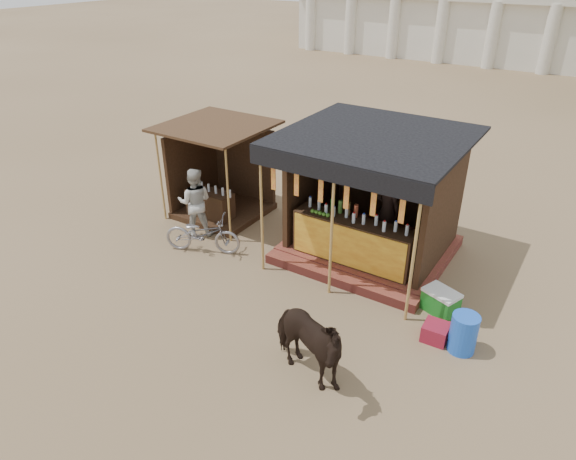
{
  "coord_description": "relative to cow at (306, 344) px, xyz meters",
  "views": [
    {
      "loc": [
        4.84,
        -5.97,
        5.97
      ],
      "look_at": [
        0.0,
        1.6,
        1.1
      ],
      "focal_mm": 32.0,
      "sensor_mm": 36.0,
      "label": 1
    }
  ],
  "objects": [
    {
      "name": "cow",
      "position": [
        0.0,
        0.0,
        0.0
      ],
      "size": [
        1.76,
        1.12,
        1.37
      ],
      "primitive_type": "imported",
      "rotation": [
        0.0,
        0.0,
        1.32
      ],
      "color": "black",
      "rests_on": "ground"
    },
    {
      "name": "blue_barrel",
      "position": [
        1.89,
        1.99,
        -0.33
      ],
      "size": [
        0.46,
        0.46,
        0.71
      ],
      "primitive_type": "cylinder",
      "rotation": [
        0.0,
        0.0,
        -0.01
      ],
      "color": "blue",
      "rests_on": "ground"
    },
    {
      "name": "secondary_stall",
      "position": [
        -4.97,
        3.95,
        0.17
      ],
      "size": [
        2.4,
        2.4,
        2.38
      ],
      "color": "#392215",
      "rests_on": "ground"
    },
    {
      "name": "ground",
      "position": [
        -1.8,
        0.71,
        -0.69
      ],
      "size": [
        120.0,
        120.0,
        0.0
      ],
      "primitive_type": "plane",
      "color": "#846B4C",
      "rests_on": "ground"
    },
    {
      "name": "main_stall",
      "position": [
        -0.79,
        4.07,
        0.34
      ],
      "size": [
        3.6,
        3.61,
        2.78
      ],
      "color": "brown",
      "rests_on": "ground"
    },
    {
      "name": "red_crate",
      "position": [
        1.43,
        2.02,
        -0.53
      ],
      "size": [
        0.44,
        0.44,
        0.31
      ],
      "primitive_type": "cube",
      "rotation": [
        0.0,
        0.0,
        0.04
      ],
      "color": "maroon",
      "rests_on": "ground"
    },
    {
      "name": "cooler",
      "position": [
        1.25,
        2.83,
        -0.45
      ],
      "size": [
        0.75,
        0.64,
        0.46
      ],
      "color": "#1B7B21",
      "rests_on": "ground"
    },
    {
      "name": "bystander",
      "position": [
        -4.64,
        2.71,
        0.15
      ],
      "size": [
        1.02,
        0.96,
        1.66
      ],
      "primitive_type": "imported",
      "rotation": [
        0.0,
        0.0,
        3.7
      ],
      "color": "#BABBB4",
      "rests_on": "ground"
    },
    {
      "name": "motorbike",
      "position": [
        -3.96,
        2.14,
        -0.23
      ],
      "size": [
        1.81,
        1.22,
        0.9
      ],
      "primitive_type": "imported",
      "rotation": [
        0.0,
        0.0,
        1.97
      ],
      "color": "gray",
      "rests_on": "ground"
    }
  ]
}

